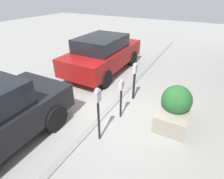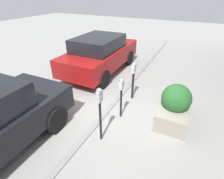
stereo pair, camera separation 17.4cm
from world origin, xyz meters
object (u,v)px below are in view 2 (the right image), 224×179
Objects in this scene: planter_box at (175,107)px; parked_car_middle at (100,54)px; parking_meter_nearest at (100,105)px; parking_meter_second at (121,90)px; parking_meter_middle at (133,74)px.

planter_box is 4.22m from parked_car_middle.
parking_meter_nearest is 1.08× the size of planter_box.
parking_meter_second is at bearing -140.51° from parked_car_middle.
parking_meter_middle is at bearing 2.77° from parking_meter_second.
parking_meter_nearest is 0.35× the size of parked_car_middle.
parking_meter_second is 0.29× the size of parked_car_middle.
parking_meter_nearest is 4.27m from parked_car_middle.
parked_car_middle is at bearing 58.91° from planter_box.
parking_meter_nearest reaches higher than parking_meter_middle.
planter_box is (0.48, -1.42, -0.41)m from parking_meter_second.
parked_car_middle is (2.17, 3.60, 0.36)m from planter_box.
planter_box is (-0.64, -1.48, -0.42)m from parking_meter_middle.
parking_meter_middle is (1.12, 0.05, 0.01)m from parking_meter_second.
parking_meter_middle is at bearing -125.77° from parked_car_middle.
parking_meter_second is 3.43m from parked_car_middle.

